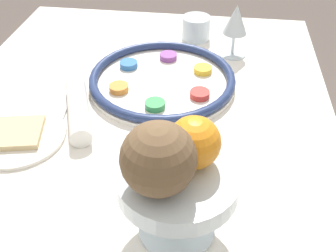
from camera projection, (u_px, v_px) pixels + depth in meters
The scene contains 10 objects.
dining_table at pixel (138, 238), 1.04m from camera, with size 1.16×0.85×0.76m.
seder_plate at pixel (162, 79), 0.92m from camera, with size 0.34×0.34×0.03m.
wine_glass at pixel (236, 22), 0.98m from camera, with size 0.07×0.07×0.14m.
fruit_stand at pixel (178, 187), 0.55m from camera, with size 0.17×0.17×0.13m.
orange_fruit at pixel (194, 142), 0.52m from camera, with size 0.07×0.07×0.07m.
coconut at pixel (158, 159), 0.48m from camera, with size 0.10×0.10×0.10m.
bread_plate at pixel (18, 136), 0.77m from camera, with size 0.19×0.19×0.02m.
napkin_roll at pixel (78, 110), 0.81m from camera, with size 0.20×0.11×0.04m.
cup_near at pixel (196, 28), 1.09m from camera, with size 0.08×0.08×0.06m.
spoon at pixel (59, 118), 0.82m from camera, with size 0.17×0.04×0.01m.
Camera 1 is at (0.61, 0.16, 1.27)m, focal length 42.00 mm.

